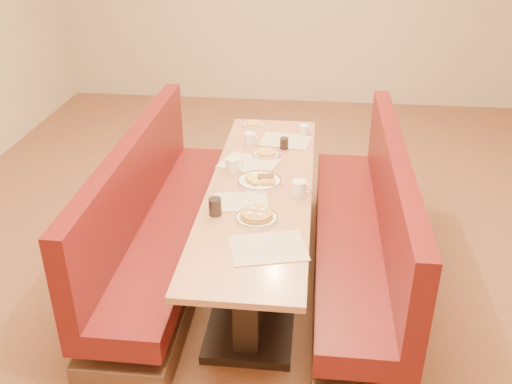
# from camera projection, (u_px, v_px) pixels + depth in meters

# --- Properties ---
(ground) EXTENTS (8.00, 8.00, 0.00)m
(ground) POSITION_uv_depth(u_px,v_px,m) (260.00, 275.00, 4.24)
(ground) COLOR #9E6647
(ground) RESTS_ON ground
(room_envelope) EXTENTS (6.04, 8.04, 2.82)m
(room_envelope) POSITION_uv_depth(u_px,v_px,m) (261.00, 7.00, 3.33)
(room_envelope) COLOR beige
(room_envelope) RESTS_ON ground
(diner_table) EXTENTS (0.70, 2.50, 0.75)m
(diner_table) POSITION_uv_depth(u_px,v_px,m) (260.00, 233.00, 4.06)
(diner_table) COLOR black
(diner_table) RESTS_ON ground
(booth_left) EXTENTS (0.55, 2.50, 1.05)m
(booth_left) POSITION_uv_depth(u_px,v_px,m) (160.00, 228.00, 4.14)
(booth_left) COLOR #4C3326
(booth_left) RESTS_ON ground
(booth_right) EXTENTS (0.55, 2.50, 1.05)m
(booth_right) POSITION_uv_depth(u_px,v_px,m) (364.00, 240.00, 4.00)
(booth_right) COLOR #4C3326
(booth_right) RESTS_ON ground
(placemat_near_left) EXTENTS (0.38, 0.31, 0.00)m
(placemat_near_left) POSITION_uv_depth(u_px,v_px,m) (241.00, 201.00, 3.68)
(placemat_near_left) COLOR beige
(placemat_near_left) RESTS_ON diner_table
(placemat_near_right) EXTENTS (0.49, 0.41, 0.00)m
(placemat_near_right) POSITION_uv_depth(u_px,v_px,m) (268.00, 248.00, 3.21)
(placemat_near_right) COLOR beige
(placemat_near_right) RESTS_ON diner_table
(placemat_far_left) EXTENTS (0.47, 0.41, 0.00)m
(placemat_far_left) POSITION_uv_depth(u_px,v_px,m) (249.00, 163.00, 4.19)
(placemat_far_left) COLOR beige
(placemat_far_left) RESTS_ON diner_table
(placemat_far_right) EXTENTS (0.43, 0.35, 0.00)m
(placemat_far_right) POSITION_uv_depth(u_px,v_px,m) (285.00, 141.00, 4.57)
(placemat_far_right) COLOR beige
(placemat_far_right) RESTS_ON diner_table
(pancake_plate) EXTENTS (0.27, 0.27, 0.06)m
(pancake_plate) POSITION_uv_depth(u_px,v_px,m) (256.00, 217.00, 3.48)
(pancake_plate) COLOR white
(pancake_plate) RESTS_ON diner_table
(eggs_plate) EXTENTS (0.32, 0.32, 0.06)m
(eggs_plate) POSITION_uv_depth(u_px,v_px,m) (259.00, 181.00, 3.91)
(eggs_plate) COLOR white
(eggs_plate) RESTS_ON diner_table
(extra_plate_mid) EXTENTS (0.22, 0.22, 0.04)m
(extra_plate_mid) POSITION_uv_depth(u_px,v_px,m) (266.00, 153.00, 4.32)
(extra_plate_mid) COLOR white
(extra_plate_mid) RESTS_ON diner_table
(extra_plate_far) EXTENTS (0.20, 0.20, 0.04)m
(extra_plate_far) POSITION_uv_depth(u_px,v_px,m) (254.00, 124.00, 4.86)
(extra_plate_far) COLOR white
(extra_plate_far) RESTS_ON diner_table
(coffee_mug_a) EXTENTS (0.14, 0.10, 0.10)m
(coffee_mug_a) POSITION_uv_depth(u_px,v_px,m) (299.00, 188.00, 3.74)
(coffee_mug_a) COLOR white
(coffee_mug_a) RESTS_ON diner_table
(coffee_mug_b) EXTENTS (0.13, 0.09, 0.10)m
(coffee_mug_b) POSITION_uv_depth(u_px,v_px,m) (233.00, 165.00, 4.06)
(coffee_mug_b) COLOR white
(coffee_mug_b) RESTS_ON diner_table
(coffee_mug_c) EXTENTS (0.10, 0.07, 0.08)m
(coffee_mug_c) POSITION_uv_depth(u_px,v_px,m) (304.00, 130.00, 4.68)
(coffee_mug_c) COLOR white
(coffee_mug_c) RESTS_ON diner_table
(coffee_mug_d) EXTENTS (0.13, 0.09, 0.10)m
(coffee_mug_d) POSITION_uv_depth(u_px,v_px,m) (250.00, 139.00, 4.49)
(coffee_mug_d) COLOR white
(coffee_mug_d) RESTS_ON diner_table
(soda_tumbler_near) EXTENTS (0.08, 0.08, 0.11)m
(soda_tumbler_near) POSITION_uv_depth(u_px,v_px,m) (215.00, 207.00, 3.52)
(soda_tumbler_near) COLOR black
(soda_tumbler_near) RESTS_ON diner_table
(soda_tumbler_mid) EXTENTS (0.07, 0.07, 0.09)m
(soda_tumbler_mid) POSITION_uv_depth(u_px,v_px,m) (284.00, 143.00, 4.42)
(soda_tumbler_mid) COLOR black
(soda_tumbler_mid) RESTS_ON diner_table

